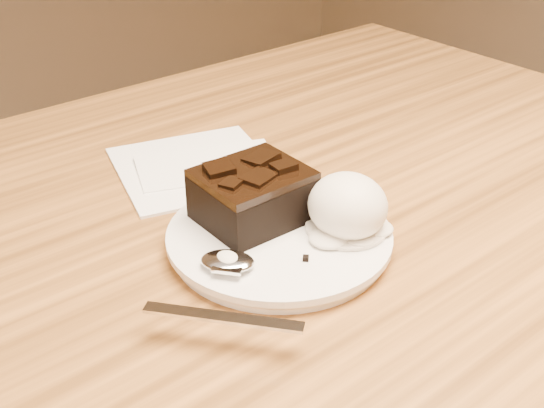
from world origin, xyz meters
TOP-DOWN VIEW (x-y plane):
  - plate at (0.01, -0.04)m, footprint 0.20×0.20m
  - brownie at (0.01, -0.01)m, footprint 0.09×0.08m
  - ice_cream_scoop at (0.06, -0.07)m, footprint 0.07×0.07m
  - melt_puddle at (0.06, -0.07)m, footprint 0.07×0.07m
  - spoon at (-0.05, -0.05)m, footprint 0.14×0.16m
  - napkin at (0.04, 0.14)m, footprint 0.20×0.20m
  - crumb_a at (0.00, -0.09)m, footprint 0.01×0.01m
  - crumb_b at (-0.01, -0.03)m, footprint 0.01×0.01m

SIDE VIEW (x-z plane):
  - napkin at x=0.04m, z-range 0.75..0.76m
  - plate at x=0.01m, z-range 0.75..0.77m
  - melt_puddle at x=0.06m, z-range 0.77..0.77m
  - crumb_b at x=-0.01m, z-range 0.77..0.77m
  - crumb_a at x=0.00m, z-range 0.77..0.77m
  - spoon at x=-0.05m, z-range 0.77..0.78m
  - brownie at x=0.01m, z-range 0.77..0.81m
  - ice_cream_scoop at x=0.06m, z-range 0.76..0.82m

